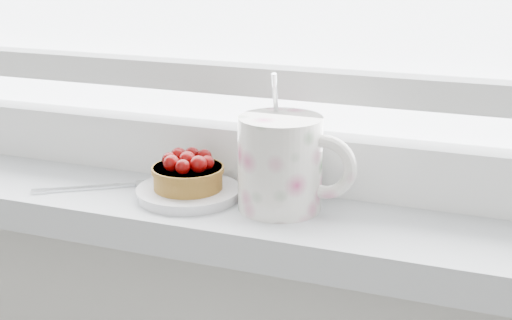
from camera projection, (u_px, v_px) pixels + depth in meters
The scene contains 4 objects.
saucer at pixel (188, 193), 0.85m from camera, with size 0.12×0.12×0.01m, color white.
raspberry_tart at pixel (188, 172), 0.84m from camera, with size 0.09×0.09×0.05m.
floral_mug at pixel (283, 162), 0.80m from camera, with size 0.14×0.10×0.15m.
fork at pixel (108, 186), 0.88m from camera, with size 0.16×0.12×0.00m.
Camera 1 is at (0.32, 1.17, 1.24)m, focal length 50.00 mm.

